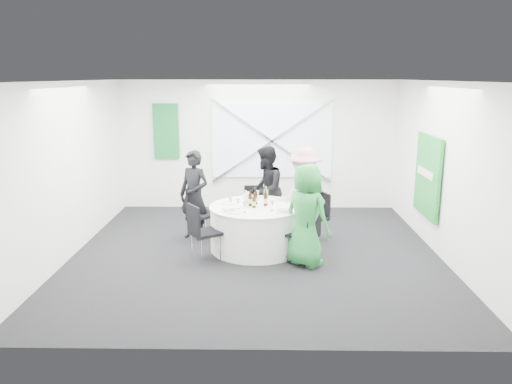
{
  "coord_description": "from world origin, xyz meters",
  "views": [
    {
      "loc": [
        0.13,
        -7.84,
        2.87
      ],
      "look_at": [
        0.0,
        0.2,
        1.0
      ],
      "focal_mm": 35.0,
      "sensor_mm": 36.0,
      "label": 1
    }
  ],
  "objects_px": {
    "chair_back_left": "(199,208)",
    "person_man_back_left": "(194,195)",
    "person_woman_green": "(307,215)",
    "clear_water_bottle": "(246,201)",
    "chair_back_right": "(319,213)",
    "chair_back": "(254,205)",
    "person_man_back": "(266,189)",
    "person_woman_pink": "(303,194)",
    "banquet_table": "(256,228)",
    "chair_front_right": "(307,231)",
    "green_water_bottle": "(266,197)",
    "chair_front_left": "(201,228)"
  },
  "relations": [
    {
      "from": "banquet_table",
      "to": "chair_front_left",
      "type": "relative_size",
      "value": 1.67
    },
    {
      "from": "chair_back_right",
      "to": "chair_front_left",
      "type": "bearing_deg",
      "value": -86.24
    },
    {
      "from": "person_man_back",
      "to": "banquet_table",
      "type": "bearing_deg",
      "value": 0.0
    },
    {
      "from": "banquet_table",
      "to": "person_woman_pink",
      "type": "relative_size",
      "value": 0.93
    },
    {
      "from": "chair_back_left",
      "to": "chair_front_left",
      "type": "relative_size",
      "value": 1.01
    },
    {
      "from": "person_man_back_left",
      "to": "person_man_back",
      "type": "height_order",
      "value": "person_man_back"
    },
    {
      "from": "chair_back",
      "to": "chair_back_right",
      "type": "bearing_deg",
      "value": -29.34
    },
    {
      "from": "chair_back_right",
      "to": "person_man_back_left",
      "type": "relative_size",
      "value": 0.54
    },
    {
      "from": "person_woman_green",
      "to": "clear_water_bottle",
      "type": "xyz_separation_m",
      "value": [
        -0.95,
        0.64,
        0.07
      ]
    },
    {
      "from": "person_woman_pink",
      "to": "chair_front_left",
      "type": "bearing_deg",
      "value": -0.1
    },
    {
      "from": "chair_back_right",
      "to": "clear_water_bottle",
      "type": "relative_size",
      "value": 3.13
    },
    {
      "from": "chair_front_left",
      "to": "person_man_back_left",
      "type": "distance_m",
      "value": 1.22
    },
    {
      "from": "person_man_back",
      "to": "person_woman_pink",
      "type": "bearing_deg",
      "value": 64.14
    },
    {
      "from": "clear_water_bottle",
      "to": "person_man_back",
      "type": "bearing_deg",
      "value": 72.81
    },
    {
      "from": "chair_back_left",
      "to": "clear_water_bottle",
      "type": "bearing_deg",
      "value": -96.97
    },
    {
      "from": "banquet_table",
      "to": "chair_back",
      "type": "distance_m",
      "value": 1.11
    },
    {
      "from": "chair_front_right",
      "to": "person_man_back_left",
      "type": "bearing_deg",
      "value": -84.94
    },
    {
      "from": "banquet_table",
      "to": "chair_front_left",
      "type": "height_order",
      "value": "chair_front_left"
    },
    {
      "from": "person_woman_pink",
      "to": "green_water_bottle",
      "type": "bearing_deg",
      "value": -0.37
    },
    {
      "from": "chair_back_left",
      "to": "green_water_bottle",
      "type": "height_order",
      "value": "green_water_bottle"
    },
    {
      "from": "person_man_back",
      "to": "person_woman_pink",
      "type": "height_order",
      "value": "person_woman_pink"
    },
    {
      "from": "person_man_back_left",
      "to": "green_water_bottle",
      "type": "xyz_separation_m",
      "value": [
        1.28,
        -0.48,
        0.08
      ]
    },
    {
      "from": "chair_back_left",
      "to": "person_man_back",
      "type": "distance_m",
      "value": 1.3
    },
    {
      "from": "chair_front_left",
      "to": "chair_back",
      "type": "bearing_deg",
      "value": -59.26
    },
    {
      "from": "green_water_bottle",
      "to": "person_woman_pink",
      "type": "bearing_deg",
      "value": 33.47
    },
    {
      "from": "chair_back_right",
      "to": "person_man_back_left",
      "type": "bearing_deg",
      "value": -117.23
    },
    {
      "from": "chair_back",
      "to": "clear_water_bottle",
      "type": "xyz_separation_m",
      "value": [
        -0.11,
        -1.16,
        0.37
      ]
    },
    {
      "from": "chair_front_left",
      "to": "clear_water_bottle",
      "type": "distance_m",
      "value": 0.92
    },
    {
      "from": "chair_back_left",
      "to": "chair_front_right",
      "type": "xyz_separation_m",
      "value": [
        1.84,
        -1.22,
        -0.03
      ]
    },
    {
      "from": "chair_back_left",
      "to": "person_woman_pink",
      "type": "xyz_separation_m",
      "value": [
        1.87,
        -0.04,
        0.29
      ]
    },
    {
      "from": "person_man_back_left",
      "to": "banquet_table",
      "type": "bearing_deg",
      "value": -0.0
    },
    {
      "from": "clear_water_bottle",
      "to": "person_woman_pink",
      "type": "bearing_deg",
      "value": 31.45
    },
    {
      "from": "person_man_back",
      "to": "person_woman_pink",
      "type": "relative_size",
      "value": 0.97
    },
    {
      "from": "chair_back",
      "to": "person_man_back_left",
      "type": "distance_m",
      "value": 1.21
    },
    {
      "from": "person_woman_pink",
      "to": "person_woman_green",
      "type": "relative_size",
      "value": 1.05
    },
    {
      "from": "person_man_back_left",
      "to": "green_water_bottle",
      "type": "bearing_deg",
      "value": 7.57
    },
    {
      "from": "clear_water_bottle",
      "to": "chair_front_left",
      "type": "bearing_deg",
      "value": -143.17
    },
    {
      "from": "chair_back_left",
      "to": "person_woman_pink",
      "type": "bearing_deg",
      "value": -61.12
    },
    {
      "from": "chair_back_right",
      "to": "person_woman_pink",
      "type": "xyz_separation_m",
      "value": [
        -0.27,
        0.03,
        0.34
      ]
    },
    {
      "from": "person_woman_pink",
      "to": "person_woman_green",
      "type": "xyz_separation_m",
      "value": [
        -0.05,
        -1.25,
        -0.04
      ]
    },
    {
      "from": "person_woman_pink",
      "to": "clear_water_bottle",
      "type": "xyz_separation_m",
      "value": [
        -1.0,
        -0.61,
        0.03
      ]
    },
    {
      "from": "chair_back_left",
      "to": "person_man_back_left",
      "type": "relative_size",
      "value": 0.59
    },
    {
      "from": "person_woman_green",
      "to": "chair_back",
      "type": "bearing_deg",
      "value": -23.51
    },
    {
      "from": "chair_back",
      "to": "chair_back_right",
      "type": "height_order",
      "value": "chair_back_right"
    },
    {
      "from": "chair_back_left",
      "to": "person_man_back",
      "type": "relative_size",
      "value": 0.58
    },
    {
      "from": "chair_back_left",
      "to": "green_water_bottle",
      "type": "distance_m",
      "value": 1.33
    },
    {
      "from": "chair_front_left",
      "to": "clear_water_bottle",
      "type": "relative_size",
      "value": 3.39
    },
    {
      "from": "person_woman_green",
      "to": "green_water_bottle",
      "type": "xyz_separation_m",
      "value": [
        -0.62,
        0.81,
        0.08
      ]
    },
    {
      "from": "person_man_back",
      "to": "person_woman_green",
      "type": "height_order",
      "value": "person_man_back"
    },
    {
      "from": "person_woman_green",
      "to": "clear_water_bottle",
      "type": "relative_size",
      "value": 5.81
    }
  ]
}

